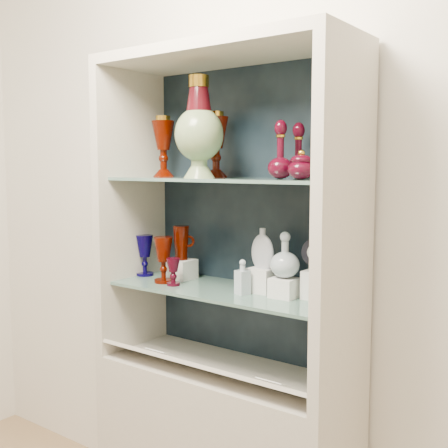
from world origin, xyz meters
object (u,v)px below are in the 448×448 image
Objects in this scene: ruby_goblet_small at (173,272)px; enamel_urn at (199,127)px; lidded_bowl at (301,164)px; cameo_medallion at (316,254)px; clear_round_decanter at (285,256)px; pedestal_lamp_left at (163,146)px; ruby_pitcher at (181,243)px; ruby_decanter_a at (281,146)px; flat_flask at (263,247)px; ruby_decanter_b at (298,149)px; pedestal_lamp_right at (216,145)px; ruby_goblet_tall at (163,260)px; cobalt_goblet at (145,255)px; clear_square_bottle at (242,277)px.

enamel_urn is at bearing 3.22° from ruby_goblet_small.
cameo_medallion is (0.00, 0.11, -0.31)m from lidded_bowl.
pedestal_lamp_left is at bearing 176.35° from clear_round_decanter.
clear_round_decanter is at bearing -25.89° from ruby_pitcher.
ruby_pitcher is at bearing 173.39° from ruby_decanter_a.
lidded_bowl is 0.38m from flat_flask.
ruby_pitcher is at bearing -169.12° from flat_flask.
ruby_decanter_b reaches higher than ruby_goblet_small.
pedestal_lamp_right is 0.47m from lidded_bowl.
ruby_goblet_tall is at bearing -172.59° from clear_round_decanter.
ruby_decanter_b is 0.68m from ruby_goblet_small.
pedestal_lamp_right is 1.39× the size of ruby_goblet_tall.
pedestal_lamp_left is 0.47m from cobalt_goblet.
ruby_decanter_a is at bearing 8.77° from clear_square_bottle.
pedestal_lamp_right is at bearing 165.59° from ruby_decanter_a.
ruby_goblet_tall is at bearing -20.37° from cobalt_goblet.
cameo_medallion is (0.45, -0.02, -0.39)m from pedestal_lamp_right.
ruby_goblet_tall is at bearing 176.75° from enamel_urn.
ruby_decanter_a is 2.10× the size of ruby_goblet_small.
pedestal_lamp_left is 0.41m from ruby_pitcher.
flat_flask reaches higher than cameo_medallion.
enamel_urn is 2.65× the size of ruby_pitcher.
pedestal_lamp_right is 0.52m from ruby_goblet_small.
lidded_bowl is (0.71, -0.11, -0.07)m from pedestal_lamp_left.
enamel_urn reaches higher than flat_flask.
lidded_bowl reaches higher than ruby_goblet_small.
pedestal_lamp_right reaches higher than lidded_bowl.
pedestal_lamp_right is at bearing 151.57° from clear_square_bottle.
flat_flask is 0.98× the size of clear_round_decanter.
cameo_medallion is at bearing 3.69° from cobalt_goblet.
ruby_decanter_a is 0.39m from cameo_medallion.
ruby_goblet_small is 0.89× the size of cameo_medallion.
flat_flask reaches higher than clear_round_decanter.
ruby_decanter_a is at bearing -14.41° from pedestal_lamp_right.
clear_round_decanter is (0.15, 0.05, 0.08)m from clear_square_bottle.
clear_square_bottle is 0.18m from clear_round_decanter.
ruby_decanter_a is at bearing -28.87° from ruby_pitcher.
pedestal_lamp_right is 0.57m from cobalt_goblet.
pedestal_lamp_right is at bearing -179.48° from ruby_decanter_b.
ruby_pitcher is at bearing 117.06° from ruby_goblet_small.
flat_flask reaches higher than clear_square_bottle.
flat_flask is (0.50, -0.01, -0.38)m from pedestal_lamp_left.
clear_round_decanter reaches higher than ruby_pitcher.
pedestal_lamp_right is 1.22× the size of ruby_decanter_b.
lidded_bowl is at bearing -113.16° from cameo_medallion.
flat_flask is at bearing 61.28° from clear_square_bottle.
enamel_urn is (0.03, -0.14, 0.06)m from pedestal_lamp_right.
ruby_goblet_small is 0.47m from clear_round_decanter.
clear_square_bottle is 0.83× the size of flat_flask.
enamel_urn is at bearing -178.47° from lidded_bowl.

